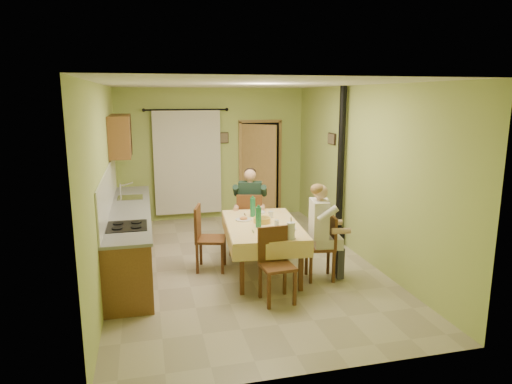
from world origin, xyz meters
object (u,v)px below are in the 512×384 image
object	(u,v)px
stove_flue	(340,189)
chair_left	(210,251)
chair_right	(321,260)
man_far	(250,199)
chair_far	(250,232)
chair_near	(277,280)
dining_table	(262,248)
man_right	(321,221)

from	to	relation	value
stove_flue	chair_left	bearing A→B (deg)	-164.77
chair_right	stove_flue	bearing A→B (deg)	-23.50
stove_flue	man_far	bearing A→B (deg)	173.59
chair_far	chair_near	world-z (taller)	chair_far
chair_right	chair_near	bearing A→B (deg)	133.37
chair_left	stove_flue	xyz separation A→B (m)	(2.42, 0.66, 0.73)
chair_left	man_far	xyz separation A→B (m)	(0.83, 0.84, 0.59)
dining_table	chair_near	size ratio (longest dim) A/B	1.97
dining_table	stove_flue	xyz separation A→B (m)	(1.66, 0.95, 0.64)
chair_far	man_right	xyz separation A→B (m)	(0.68, -1.57, 0.59)
chair_far	chair_near	distance (m)	2.15
chair_right	chair_left	xyz separation A→B (m)	(-1.52, 0.75, 0.00)
chair_left	man_right	world-z (taller)	man_right
chair_near	stove_flue	distance (m)	2.74
chair_right	man_far	distance (m)	1.83
man_far	stove_flue	xyz separation A→B (m)	(1.59, -0.18, 0.15)
man_far	man_right	size ratio (longest dim) A/B	1.00
chair_far	stove_flue	world-z (taller)	stove_flue
chair_near	man_right	bearing A→B (deg)	-149.33
chair_far	chair_right	size ratio (longest dim) A/B	1.05
chair_left	man_right	size ratio (longest dim) A/B	0.72
chair_far	chair_near	bearing A→B (deg)	-77.54
chair_left	man_right	xyz separation A→B (m)	(1.50, -0.75, 0.59)
dining_table	chair_left	distance (m)	0.82
chair_left	man_far	world-z (taller)	man_far
chair_far	chair_right	xyz separation A→B (m)	(0.70, -1.57, -0.00)
chair_far	man_far	world-z (taller)	man_far
man_right	stove_flue	world-z (taller)	stove_flue
chair_far	chair_left	world-z (taller)	chair_left
man_far	dining_table	bearing A→B (deg)	-77.29
dining_table	chair_left	world-z (taller)	chair_left
chair_far	dining_table	bearing A→B (deg)	-77.12
chair_right	man_far	size ratio (longest dim) A/B	0.68
dining_table	chair_near	world-z (taller)	chair_near
chair_right	man_right	bearing A→B (deg)	90.00
man_right	stove_flue	distance (m)	1.68
chair_right	man_right	distance (m)	0.59
chair_right	chair_far	bearing A→B (deg)	32.84
chair_right	dining_table	bearing A→B (deg)	67.91
dining_table	man_far	distance (m)	1.24
chair_near	man_right	world-z (taller)	man_right
dining_table	chair_left	xyz separation A→B (m)	(-0.76, 0.29, -0.09)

